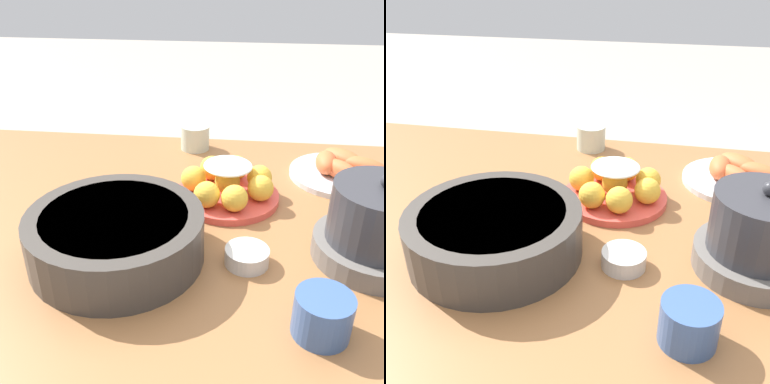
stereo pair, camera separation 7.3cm
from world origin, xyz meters
TOP-DOWN VIEW (x-y plane):
  - dining_table at (0.00, 0.00)m, footprint 1.43×0.92m
  - cake_plate at (-0.15, -0.10)m, footprint 0.24×0.24m
  - serving_bowl at (0.04, 0.14)m, footprint 0.32×0.32m
  - sauce_bowl at (-0.20, 0.14)m, footprint 0.08×0.08m
  - seafood_platter at (-0.43, -0.25)m, footprint 0.25×0.25m
  - cup_near at (-0.04, -0.38)m, footprint 0.08×0.08m
  - cup_far at (-0.31, 0.29)m, footprint 0.09×0.09m
  - warming_pot at (-0.43, 0.09)m, footprint 0.22×0.22m

SIDE VIEW (x-z plane):
  - dining_table at x=0.00m, z-range 0.27..0.98m
  - sauce_bowl at x=-0.20m, z-range 0.71..0.74m
  - seafood_platter at x=-0.43m, z-range 0.70..0.77m
  - cup_near at x=-0.04m, z-range 0.71..0.78m
  - cup_far at x=-0.31m, z-range 0.71..0.78m
  - cake_plate at x=-0.15m, z-range 0.70..0.79m
  - serving_bowl at x=0.04m, z-range 0.71..0.81m
  - warming_pot at x=-0.43m, z-range 0.69..0.87m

